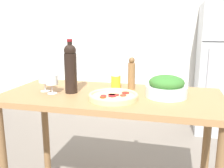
{
  "coord_description": "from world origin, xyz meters",
  "views": [
    {
      "loc": [
        0.4,
        -1.53,
        1.35
      ],
      "look_at": [
        0.0,
        0.03,
        0.98
      ],
      "focal_mm": 40.0,
      "sensor_mm": 36.0,
      "label": 1
    }
  ],
  "objects_px": {
    "wine_glass_near": "(52,81)",
    "salt_canister": "(116,82)",
    "salad_bowl": "(166,87)",
    "wine_bottle": "(71,67)",
    "wine_glass_far": "(45,79)",
    "refrigerator": "(222,69)",
    "pepper_mill": "(132,74)",
    "homemade_pizza": "(113,96)"
  },
  "relations": [
    {
      "from": "wine_bottle",
      "to": "homemade_pizza",
      "type": "bearing_deg",
      "value": -15.26
    },
    {
      "from": "wine_bottle",
      "to": "homemade_pizza",
      "type": "distance_m",
      "value": 0.35
    },
    {
      "from": "salad_bowl",
      "to": "pepper_mill",
      "type": "bearing_deg",
      "value": 150.52
    },
    {
      "from": "refrigerator",
      "to": "salad_bowl",
      "type": "bearing_deg",
      "value": -108.71
    },
    {
      "from": "homemade_pizza",
      "to": "wine_glass_near",
      "type": "bearing_deg",
      "value": 175.84
    },
    {
      "from": "refrigerator",
      "to": "salad_bowl",
      "type": "relative_size",
      "value": 6.43
    },
    {
      "from": "pepper_mill",
      "to": "homemade_pizza",
      "type": "bearing_deg",
      "value": -102.73
    },
    {
      "from": "wine_glass_far",
      "to": "salt_canister",
      "type": "relative_size",
      "value": 1.16
    },
    {
      "from": "wine_bottle",
      "to": "salt_canister",
      "type": "bearing_deg",
      "value": 32.99
    },
    {
      "from": "wine_glass_far",
      "to": "salt_canister",
      "type": "bearing_deg",
      "value": 21.94
    },
    {
      "from": "pepper_mill",
      "to": "salt_canister",
      "type": "distance_m",
      "value": 0.12
    },
    {
      "from": "pepper_mill",
      "to": "homemade_pizza",
      "type": "xyz_separation_m",
      "value": [
        -0.06,
        -0.28,
        -0.09
      ]
    },
    {
      "from": "wine_glass_far",
      "to": "salt_canister",
      "type": "distance_m",
      "value": 0.49
    },
    {
      "from": "wine_bottle",
      "to": "pepper_mill",
      "type": "height_order",
      "value": "wine_bottle"
    },
    {
      "from": "pepper_mill",
      "to": "wine_glass_near",
      "type": "bearing_deg",
      "value": -153.23
    },
    {
      "from": "wine_glass_far",
      "to": "homemade_pizza",
      "type": "bearing_deg",
      "value": -8.52
    },
    {
      "from": "wine_glass_near",
      "to": "salt_canister",
      "type": "bearing_deg",
      "value": 30.89
    },
    {
      "from": "wine_bottle",
      "to": "salad_bowl",
      "type": "relative_size",
      "value": 1.37
    },
    {
      "from": "wine_glass_far",
      "to": "wine_glass_near",
      "type": "bearing_deg",
      "value": -30.26
    },
    {
      "from": "wine_bottle",
      "to": "wine_glass_near",
      "type": "distance_m",
      "value": 0.15
    },
    {
      "from": "refrigerator",
      "to": "salad_bowl",
      "type": "xyz_separation_m",
      "value": [
        -0.65,
        -1.92,
        0.16
      ]
    },
    {
      "from": "wine_glass_near",
      "to": "homemade_pizza",
      "type": "distance_m",
      "value": 0.43
    },
    {
      "from": "salad_bowl",
      "to": "homemade_pizza",
      "type": "bearing_deg",
      "value": -156.08
    },
    {
      "from": "pepper_mill",
      "to": "salt_canister",
      "type": "xyz_separation_m",
      "value": [
        -0.11,
        -0.02,
        -0.06
      ]
    },
    {
      "from": "salad_bowl",
      "to": "homemade_pizza",
      "type": "xyz_separation_m",
      "value": [
        -0.31,
        -0.14,
        -0.04
      ]
    },
    {
      "from": "wine_bottle",
      "to": "wine_glass_far",
      "type": "relative_size",
      "value": 2.83
    },
    {
      "from": "wine_bottle",
      "to": "wine_glass_near",
      "type": "bearing_deg",
      "value": -154.44
    },
    {
      "from": "refrigerator",
      "to": "wine_glass_far",
      "type": "xyz_separation_m",
      "value": [
        -1.45,
        -1.98,
        0.18
      ]
    },
    {
      "from": "refrigerator",
      "to": "salt_canister",
      "type": "height_order",
      "value": "refrigerator"
    },
    {
      "from": "wine_glass_near",
      "to": "salad_bowl",
      "type": "relative_size",
      "value": 0.48
    },
    {
      "from": "refrigerator",
      "to": "salad_bowl",
      "type": "height_order",
      "value": "refrigerator"
    },
    {
      "from": "salad_bowl",
      "to": "wine_bottle",
      "type": "bearing_deg",
      "value": -175.2
    },
    {
      "from": "wine_glass_far",
      "to": "refrigerator",
      "type": "bearing_deg",
      "value": 53.7
    },
    {
      "from": "wine_glass_near",
      "to": "wine_glass_far",
      "type": "xyz_separation_m",
      "value": [
        -0.07,
        0.04,
        0.0
      ]
    },
    {
      "from": "refrigerator",
      "to": "pepper_mill",
      "type": "height_order",
      "value": "refrigerator"
    },
    {
      "from": "salt_canister",
      "to": "salad_bowl",
      "type": "bearing_deg",
      "value": -18.92
    },
    {
      "from": "wine_glass_far",
      "to": "pepper_mill",
      "type": "distance_m",
      "value": 0.59
    },
    {
      "from": "wine_bottle",
      "to": "pepper_mill",
      "type": "bearing_deg",
      "value": 27.13
    },
    {
      "from": "refrigerator",
      "to": "wine_glass_near",
      "type": "height_order",
      "value": "refrigerator"
    },
    {
      "from": "refrigerator",
      "to": "homemade_pizza",
      "type": "height_order",
      "value": "refrigerator"
    },
    {
      "from": "wine_glass_far",
      "to": "wine_bottle",
      "type": "bearing_deg",
      "value": 3.08
    },
    {
      "from": "wine_glass_far",
      "to": "pepper_mill",
      "type": "bearing_deg",
      "value": 19.74
    }
  ]
}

